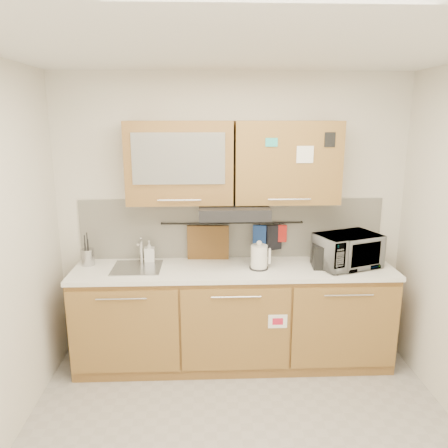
{
  "coord_description": "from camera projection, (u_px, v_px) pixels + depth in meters",
  "views": [
    {
      "loc": [
        -0.24,
        -2.45,
        2.21
      ],
      "look_at": [
        -0.09,
        1.05,
        1.35
      ],
      "focal_mm": 35.0,
      "sensor_mm": 36.0,
      "label": 1
    }
  ],
  "objects": [
    {
      "name": "microwave",
      "position": [
        347.0,
        251.0,
        3.84
      ],
      "size": [
        0.62,
        0.53,
        0.29
      ],
      "primitive_type": "imported",
      "rotation": [
        0.0,
        0.0,
        0.37
      ],
      "color": "#999999",
      "rests_on": "countertop"
    },
    {
      "name": "wall_back",
      "position": [
        232.0,
        218.0,
        4.06
      ],
      "size": [
        3.2,
        0.0,
        3.2
      ],
      "primitive_type": "plane",
      "rotation": [
        1.57,
        0.0,
        0.0
      ],
      "color": "silver",
      "rests_on": "ground"
    },
    {
      "name": "oven_mitt",
      "position": [
        260.0,
        236.0,
        4.04
      ],
      "size": [
        0.13,
        0.06,
        0.2
      ],
      "primitive_type": "cube",
      "rotation": [
        0.0,
        0.0,
        -0.25
      ],
      "color": "navy",
      "rests_on": "utensil_rail"
    },
    {
      "name": "toaster",
      "position": [
        329.0,
        256.0,
        3.81
      ],
      "size": [
        0.29,
        0.19,
        0.21
      ],
      "rotation": [
        0.0,
        0.0,
        -0.09
      ],
      "color": "black",
      "rests_on": "countertop"
    },
    {
      "name": "sink",
      "position": [
        137.0,
        268.0,
        3.83
      ],
      "size": [
        0.42,
        0.4,
        0.26
      ],
      "color": "silver",
      "rests_on": "countertop"
    },
    {
      "name": "countertop",
      "position": [
        234.0,
        270.0,
        3.85
      ],
      "size": [
        2.82,
        0.62,
        0.04
      ],
      "primitive_type": "cube",
      "color": "white",
      "rests_on": "base_cabinet"
    },
    {
      "name": "backsplash",
      "position": [
        232.0,
        228.0,
        4.07
      ],
      "size": [
        2.8,
        0.02,
        0.56
      ],
      "primitive_type": "cube",
      "color": "silver",
      "rests_on": "countertop"
    },
    {
      "name": "soap_bottle",
      "position": [
        149.0,
        251.0,
        3.98
      ],
      "size": [
        0.1,
        0.1,
        0.2
      ],
      "primitive_type": "imported",
      "rotation": [
        0.0,
        0.0,
        0.07
      ],
      "color": "#999999",
      "rests_on": "countertop"
    },
    {
      "name": "utensil_crock",
      "position": [
        88.0,
        257.0,
        3.9
      ],
      "size": [
        0.15,
        0.15,
        0.29
      ],
      "rotation": [
        0.0,
        0.0,
        0.28
      ],
      "color": "#A9A8AD",
      "rests_on": "countertop"
    },
    {
      "name": "pot_holder",
      "position": [
        280.0,
        233.0,
        4.04
      ],
      "size": [
        0.13,
        0.04,
        0.16
      ],
      "primitive_type": "cube",
      "rotation": [
        0.0,
        0.0,
        -0.13
      ],
      "color": "#AF1C17",
      "rests_on": "utensil_rail"
    },
    {
      "name": "dark_pouch",
      "position": [
        274.0,
        237.0,
        4.05
      ],
      "size": [
        0.15,
        0.09,
        0.23
      ],
      "primitive_type": "cube",
      "rotation": [
        0.0,
        0.0,
        0.34
      ],
      "color": "black",
      "rests_on": "utensil_rail"
    },
    {
      "name": "base_cabinet",
      "position": [
        233.0,
        321.0,
        3.97
      ],
      "size": [
        2.8,
        0.64,
        0.88
      ],
      "color": "olive",
      "rests_on": "floor"
    },
    {
      "name": "cutting_board",
      "position": [
        208.0,
        251.0,
        4.06
      ],
      "size": [
        0.39,
        0.04,
        0.47
      ],
      "primitive_type": "cube",
      "rotation": [
        0.0,
        0.0,
        -0.04
      ],
      "color": "brown",
      "rests_on": "utensil_rail"
    },
    {
      "name": "kettle",
      "position": [
        259.0,
        258.0,
        3.79
      ],
      "size": [
        0.18,
        0.16,
        0.26
      ],
      "rotation": [
        0.0,
        0.0,
        -0.01
      ],
      "color": "white",
      "rests_on": "countertop"
    },
    {
      "name": "ceiling",
      "position": [
        250.0,
        41.0,
        2.29
      ],
      "size": [
        3.2,
        3.2,
        0.0
      ],
      "primitive_type": "plane",
      "rotation": [
        3.14,
        0.0,
        0.0
      ],
      "color": "white",
      "rests_on": "wall_back"
    },
    {
      "name": "upper_cabinets",
      "position": [
        233.0,
        162.0,
        3.76
      ],
      "size": [
        1.82,
        0.37,
        0.7
      ],
      "color": "olive",
      "rests_on": "wall_back"
    },
    {
      "name": "utensil_rail",
      "position": [
        232.0,
        223.0,
        4.02
      ],
      "size": [
        1.3,
        0.02,
        0.02
      ],
      "primitive_type": "cylinder",
      "rotation": [
        0.0,
        1.57,
        0.0
      ],
      "color": "black",
      "rests_on": "backsplash"
    },
    {
      "name": "range_hood",
      "position": [
        234.0,
        211.0,
        3.79
      ],
      "size": [
        0.6,
        0.46,
        0.1
      ],
      "primitive_type": "cube",
      "color": "black",
      "rests_on": "upper_cabinets"
    }
  ]
}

